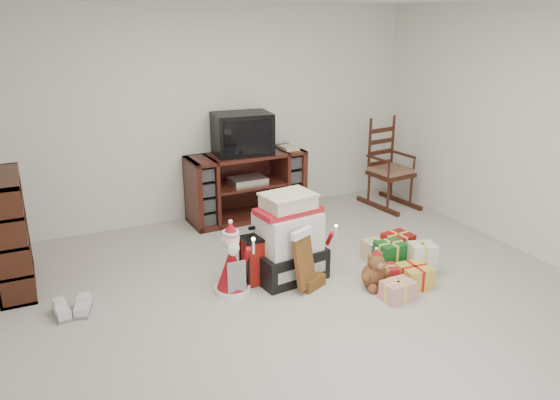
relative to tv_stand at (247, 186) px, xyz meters
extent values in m
cube|color=beige|center=(-0.25, -2.22, -0.41)|extent=(5.00, 5.00, 0.01)
cube|color=white|center=(-0.25, 0.28, 0.85)|extent=(5.00, 0.01, 2.50)
cube|color=white|center=(2.25, -2.22, 0.85)|extent=(0.01, 5.00, 2.50)
cube|color=#411912|center=(0.00, 0.00, 0.00)|extent=(1.43, 0.56, 0.81)
cube|color=silver|center=(0.00, -0.03, 0.07)|extent=(0.44, 0.32, 0.08)
cube|color=#391B0F|center=(-2.58, -0.76, 0.13)|extent=(0.29, 0.87, 1.06)
cube|color=#391B0F|center=(1.84, -0.38, 0.02)|extent=(0.53, 0.51, 0.05)
cube|color=brown|center=(1.84, -0.38, 0.08)|extent=(0.48, 0.47, 0.05)
cube|color=#391B0F|center=(1.84, -0.17, 0.41)|extent=(0.40, 0.10, 0.73)
cube|color=#391B0F|center=(1.84, -0.38, -0.38)|extent=(0.57, 0.83, 0.05)
cube|color=black|center=(-0.25, -1.65, -0.26)|extent=(0.70, 0.55, 0.29)
cube|color=silver|center=(-0.25, -1.65, 0.07)|extent=(0.59, 0.49, 0.36)
cube|color=#AC131E|center=(-0.25, -1.65, 0.27)|extent=(0.62, 0.39, 0.05)
cube|color=beige|center=(-0.25, -1.65, 0.35)|extent=(0.48, 0.39, 0.12)
cube|color=maroon|center=(-0.51, -1.63, -0.17)|extent=(0.35, 0.19, 0.46)
cube|color=black|center=(-0.51, -1.55, 0.12)|extent=(0.18, 0.03, 0.03)
ellipsoid|color=brown|center=(0.37, -2.16, -0.29)|extent=(0.23, 0.20, 0.24)
sphere|color=brown|center=(0.37, -2.19, -0.15)|extent=(0.15, 0.15, 0.15)
cone|color=maroon|center=(0.10, -1.60, -0.21)|extent=(0.27, 0.27, 0.39)
sphere|color=beige|center=(0.10, -1.60, 0.03)|extent=(0.13, 0.13, 0.13)
cone|color=maroon|center=(0.10, -1.60, 0.13)|extent=(0.12, 0.12, 0.10)
cylinder|color=silver|center=(0.24, -1.70, -0.01)|extent=(0.02, 0.02, 0.12)
cone|color=maroon|center=(-0.83, -1.70, -0.18)|extent=(0.31, 0.31, 0.45)
sphere|color=beige|center=(-0.83, -1.70, 0.10)|extent=(0.15, 0.15, 0.15)
cone|color=maroon|center=(-0.83, -1.70, 0.21)|extent=(0.13, 0.13, 0.11)
cylinder|color=silver|center=(-0.67, -1.82, 0.05)|extent=(0.02, 0.02, 0.13)
cube|color=silver|center=(-2.26, -1.50, -0.36)|extent=(0.15, 0.27, 0.09)
cube|color=silver|center=(-2.09, -1.50, -0.36)|extent=(0.18, 0.28, 0.09)
cube|color=#AC131E|center=(0.52, -2.16, -0.28)|extent=(0.24, 0.24, 0.24)
cube|color=#18621D|center=(0.70, -1.93, -0.28)|extent=(0.24, 0.24, 0.24)
cube|color=yellow|center=(0.75, -2.30, -0.28)|extent=(0.24, 0.24, 0.24)
cube|color=white|center=(0.47, -2.49, -0.28)|extent=(0.24, 0.24, 0.24)
cube|color=silver|center=(0.93, -2.12, -0.28)|extent=(0.24, 0.24, 0.24)
cube|color=maroon|center=(0.89, -1.75, -0.28)|extent=(0.24, 0.24, 0.24)
cube|color=beige|center=(0.65, -1.70, -0.28)|extent=(0.24, 0.24, 0.24)
cube|color=black|center=(-0.04, 0.01, 0.64)|extent=(0.70, 0.52, 0.48)
cube|color=black|center=(-0.04, -0.23, 0.64)|extent=(0.56, 0.07, 0.39)
camera|label=1|loc=(-2.32, -5.86, 1.98)|focal=35.00mm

